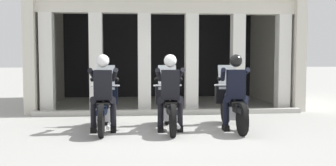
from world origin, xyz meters
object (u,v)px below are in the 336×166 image
at_px(police_officer_left, 103,86).
at_px(police_officer_right, 235,86).
at_px(motorcycle_right, 232,105).
at_px(police_officer_center, 170,86).
at_px(motorcycle_left, 105,106).
at_px(motorcycle_center, 169,106).

relative_size(police_officer_left, police_officer_right, 1.00).
bearing_deg(motorcycle_right, police_officer_center, -179.10).
xyz_separation_m(motorcycle_left, police_officer_center, (1.36, -0.34, 0.44)).
bearing_deg(motorcycle_left, motorcycle_center, -4.82).
distance_m(motorcycle_right, police_officer_right, 0.52).
bearing_deg(police_officer_left, police_officer_right, -3.55).
distance_m(motorcycle_left, motorcycle_right, 2.72).
height_order(motorcycle_left, motorcycle_right, same).
xyz_separation_m(police_officer_center, police_officer_right, (1.36, 0.00, 0.00)).
bearing_deg(police_officer_center, police_officer_left, 173.78).
distance_m(motorcycle_left, motorcycle_center, 1.36).
bearing_deg(police_officer_right, motorcycle_left, 161.91).
distance_m(motorcycle_center, motorcycle_right, 1.36).
bearing_deg(police_officer_center, motorcycle_center, 86.01).
distance_m(motorcycle_left, police_officer_center, 1.47).
bearing_deg(police_officer_right, police_officer_left, 167.85).
distance_m(motorcycle_left, police_officer_right, 2.77).
bearing_deg(police_officer_left, motorcycle_center, 7.04).
bearing_deg(police_officer_left, police_officer_center, -4.82).
bearing_deg(motorcycle_center, police_officer_center, -93.99).
height_order(motorcycle_center, police_officer_right, police_officer_right).
relative_size(motorcycle_center, police_officer_center, 1.29).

